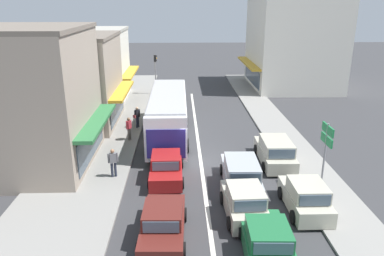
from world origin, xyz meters
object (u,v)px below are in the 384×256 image
hatchback_behind_bus_near (244,202)px  parked_wagon_kerb_second (275,152)px  pedestrian_with_handbag_near (137,116)px  pedestrian_far_walker (129,127)px  sedan_queue_far_back (163,224)px  sedan_behind_bus_mid (267,244)px  directional_road_sign (327,141)px  sedan_adjacent_lane_trail (166,167)px  wagon_queue_gap_filler (241,174)px  parked_hatchback_kerb_front (305,197)px  city_bus (168,112)px  traffic_light_downstreet (155,68)px  pedestrian_browsing_midblock (113,161)px

hatchback_behind_bus_near → parked_wagon_kerb_second: bearing=64.1°
pedestrian_with_handbag_near → pedestrian_far_walker: same height
sedan_queue_far_back → sedan_behind_bus_mid: 4.25m
directional_road_sign → sedan_adjacent_lane_trail: bearing=169.4°
wagon_queue_gap_filler → parked_hatchback_kerb_front: wagon_queue_gap_filler is taller
directional_road_sign → pedestrian_far_walker: directional_road_sign is taller
city_bus → sedan_queue_far_back: city_bus is taller
sedan_adjacent_lane_trail → directional_road_sign: size_ratio=1.17×
parked_hatchback_kerb_front → directional_road_sign: size_ratio=1.03×
city_bus → wagon_queue_gap_filler: (4.02, -7.79, -1.14)m
parked_hatchback_kerb_front → parked_wagon_kerb_second: size_ratio=0.82×
sedan_behind_bus_mid → traffic_light_downstreet: 27.25m
hatchback_behind_bus_near → parked_hatchback_kerb_front: size_ratio=1.01×
sedan_behind_bus_mid → directional_road_sign: 7.16m
traffic_light_downstreet → wagon_queue_gap_filler: bearing=-74.7°
sedan_queue_far_back → directional_road_sign: directional_road_sign is taller
sedan_queue_far_back → traffic_light_downstreet: bearing=94.0°
city_bus → pedestrian_with_handbag_near: (-2.44, 1.90, -0.81)m
pedestrian_browsing_midblock → pedestrian_far_walker: same height
parked_wagon_kerb_second → pedestrian_far_walker: 10.10m
city_bus → directional_road_sign: 11.61m
traffic_light_downstreet → pedestrian_far_walker: 13.88m
city_bus → hatchback_behind_bus_near: (3.72, -10.68, -1.17)m
sedan_adjacent_lane_trail → hatchback_behind_bus_near: 5.45m
sedan_adjacent_lane_trail → traffic_light_downstreet: (-1.69, 19.52, 2.19)m
sedan_behind_bus_mid → parked_wagon_kerb_second: size_ratio=0.94×
pedestrian_browsing_midblock → pedestrian_with_handbag_near: bearing=87.3°
directional_road_sign → city_bus: bearing=135.1°
hatchback_behind_bus_near → pedestrian_browsing_midblock: pedestrian_browsing_midblock is taller
hatchback_behind_bus_near → pedestrian_browsing_midblock: bearing=148.4°
sedan_queue_far_back → pedestrian_browsing_midblock: (-2.95, 5.58, 0.40)m
parked_hatchback_kerb_front → pedestrian_browsing_midblock: pedestrian_browsing_midblock is taller
wagon_queue_gap_filler → pedestrian_far_walker: size_ratio=2.79×
hatchback_behind_bus_near → traffic_light_downstreet: size_ratio=0.89×
wagon_queue_gap_filler → pedestrian_browsing_midblock: size_ratio=2.79×
hatchback_behind_bus_near → sedan_queue_far_back: size_ratio=0.88×
sedan_adjacent_lane_trail → directional_road_sign: bearing=-10.6°
directional_road_sign → pedestrian_with_handbag_near: bearing=136.6°
sedan_queue_far_back → parked_wagon_kerb_second: size_ratio=0.94×
wagon_queue_gap_filler → sedan_behind_bus_mid: (0.08, -5.87, -0.08)m
sedan_adjacent_lane_trail → hatchback_behind_bus_near: size_ratio=1.12×
city_bus → parked_hatchback_kerb_front: size_ratio=2.93×
sedan_behind_bus_mid → parked_hatchback_kerb_front: size_ratio=1.15×
hatchback_behind_bus_near → pedestrian_with_handbag_near: 14.01m
city_bus → sedan_adjacent_lane_trail: 6.75m
wagon_queue_gap_filler → directional_road_sign: 4.64m
pedestrian_browsing_midblock → pedestrian_far_walker: (0.13, 5.79, 0.00)m
wagon_queue_gap_filler → parked_wagon_kerb_second: size_ratio=1.00×
city_bus → sedan_queue_far_back: bearing=-89.5°
parked_wagon_kerb_second → traffic_light_downstreet: traffic_light_downstreet is taller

